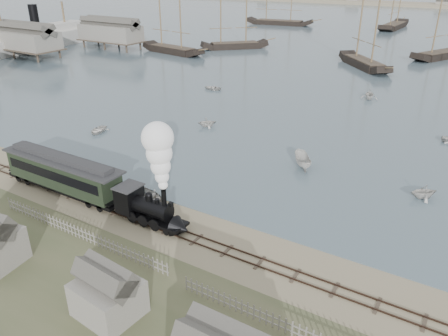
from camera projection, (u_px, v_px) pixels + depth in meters
The scene contains 20 objects.
ground at pixel (191, 222), 39.26m from camera, with size 600.00×600.00×0.00m, color tan.
harbor_water at pixel (444, 24), 170.52m from camera, with size 600.00×336.00×0.06m, color #4C616D.
rail_track at pixel (177, 233), 37.70m from camera, with size 120.00×1.80×0.16m.
picket_fence_west at pixel (80, 239), 36.94m from camera, with size 19.00×0.10×1.20m, color gray, non-canonical shape.
picket_fence_east at pixel (283, 332), 27.54m from camera, with size 15.00×0.10×1.20m, color gray, non-canonical shape.
shed_mid at pixel (110, 313), 29.05m from camera, with size 4.00×3.50×3.60m, color gray, non-canonical shape.
western_wharf at pixel (29, 43), 104.49m from camera, with size 36.00×56.00×8.00m, color gray, non-canonical shape.
locomotive at pixel (156, 183), 36.84m from camera, with size 7.46×2.78×9.30m.
passenger_coach at pixel (63, 173), 43.47m from camera, with size 14.76×2.85×3.58m.
beached_dinghy at pixel (149, 197), 42.54m from camera, with size 4.39×3.14×0.91m, color silver.
steamship at pixel (36, 26), 119.29m from camera, with size 52.08×8.68×11.39m, color silver, non-canonical shape.
rowboat_0 at pixel (98, 130), 60.02m from camera, with size 3.30×2.36×0.68m, color silver.
rowboat_1 at pixel (207, 122), 62.00m from camera, with size 2.64×2.27×1.39m, color silver.
rowboat_2 at pixel (302, 161), 49.50m from camera, with size 3.99×1.50×1.54m, color silver.
rowboat_4 at pixel (424, 191), 42.97m from camera, with size 2.75×2.37×1.45m, color silver.
rowboat_6 at pixel (212, 88), 80.72m from camera, with size 3.34×2.39×0.69m, color silver.
rowboat_7 at pixel (370, 94), 74.74m from camera, with size 3.31×2.86×1.75m, color silver.
schooner_0 at pixel (171, 13), 109.92m from camera, with size 19.66×4.54×20.00m, color black, non-canonical shape.
schooner_1 at pixel (235, 10), 116.09m from camera, with size 18.46×4.26×20.00m, color black, non-canonical shape.
schooner_2 at pixel (369, 21), 94.21m from camera, with size 19.20×4.43×20.00m, color black, non-canonical shape.
Camera 1 is at (20.10, -26.98, 21.05)m, focal length 35.00 mm.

